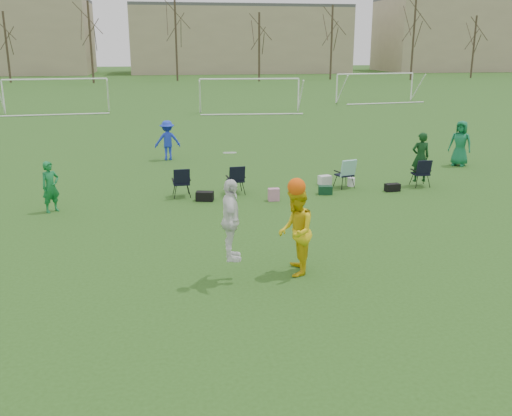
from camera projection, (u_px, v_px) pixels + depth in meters
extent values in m
plane|color=#2A5119|center=(298.00, 294.00, 11.37)|extent=(260.00, 260.00, 0.00)
imported|color=#147436|center=(51.00, 187.00, 16.76)|extent=(0.66, 0.64, 1.52)
imported|color=#1C34D2|center=(167.00, 140.00, 24.44)|extent=(1.16, 0.75, 1.69)
imported|color=#12693F|center=(460.00, 143.00, 23.23)|extent=(1.06, 1.04, 1.84)
imported|color=white|center=(231.00, 220.00, 11.65)|extent=(0.50, 1.04, 1.72)
imported|color=yellow|center=(296.00, 232.00, 12.12)|extent=(0.89, 1.05, 1.90)
sphere|color=#FF570D|center=(297.00, 187.00, 11.85)|extent=(0.38, 0.38, 0.38)
cylinder|color=white|center=(230.00, 153.00, 11.24)|extent=(0.27, 0.27, 0.07)
imported|color=#0E3615|center=(421.00, 157.00, 19.86)|extent=(0.66, 0.46, 1.73)
cube|color=black|center=(205.00, 196.00, 18.12)|extent=(0.61, 0.42, 0.30)
cube|color=#C57F9F|center=(274.00, 195.00, 18.12)|extent=(0.35, 0.22, 0.40)
cube|color=#0E351E|center=(325.00, 190.00, 18.93)|extent=(0.49, 0.35, 0.28)
cube|color=white|center=(325.00, 180.00, 20.24)|extent=(0.48, 0.39, 0.32)
cylinder|color=white|center=(351.00, 182.00, 20.01)|extent=(0.26, 0.26, 0.30)
cube|color=black|center=(392.00, 187.00, 19.32)|extent=(0.53, 0.31, 0.26)
cube|color=black|center=(181.00, 182.00, 18.54)|extent=(0.63, 0.63, 0.96)
cube|color=black|center=(236.00, 179.00, 18.93)|extent=(0.65, 0.65, 0.96)
cube|color=black|center=(344.00, 174.00, 19.74)|extent=(0.74, 0.74, 0.96)
cube|color=black|center=(421.00, 173.00, 19.92)|extent=(0.60, 0.60, 0.96)
cylinder|color=white|center=(3.00, 97.00, 40.83)|extent=(0.12, 0.12, 2.40)
cylinder|color=white|center=(108.00, 95.00, 42.58)|extent=(0.12, 0.12, 2.40)
cylinder|color=white|center=(55.00, 79.00, 41.38)|extent=(7.28, 0.76, 0.12)
cylinder|color=white|center=(200.00, 96.00, 41.69)|extent=(0.12, 0.12, 2.40)
cylinder|color=white|center=(298.00, 95.00, 42.36)|extent=(0.12, 0.12, 2.40)
cylinder|color=white|center=(250.00, 79.00, 41.69)|extent=(7.29, 0.63, 0.12)
cylinder|color=white|center=(337.00, 89.00, 48.56)|extent=(0.12, 0.12, 2.40)
cylinder|color=white|center=(412.00, 87.00, 50.66)|extent=(0.12, 0.12, 2.40)
cylinder|color=white|center=(376.00, 74.00, 49.28)|extent=(7.25, 1.13, 0.12)
cylinder|color=#382B21|center=(7.00, 47.00, 74.46)|extent=(0.28, 0.28, 9.00)
cylinder|color=#382B21|center=(91.00, 43.00, 73.19)|extent=(0.28, 0.28, 10.20)
cylinder|color=#382B21|center=(176.00, 38.00, 77.61)|extent=(0.28, 0.28, 11.40)
cylinder|color=#382B21|center=(259.00, 47.00, 76.84)|extent=(0.28, 0.28, 9.00)
cylinder|color=#382B21|center=(332.00, 43.00, 81.26)|extent=(0.28, 0.28, 10.20)
cylinder|color=#382B21|center=(413.00, 38.00, 79.98)|extent=(0.28, 0.28, 11.40)
cylinder|color=#382B21|center=(474.00, 47.00, 84.90)|extent=(0.28, 0.28, 9.00)
cube|color=tan|center=(239.00, 41.00, 102.80)|extent=(38.00, 16.00, 11.00)
cube|color=tan|center=(461.00, 36.00, 109.32)|extent=(30.00, 16.00, 13.00)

